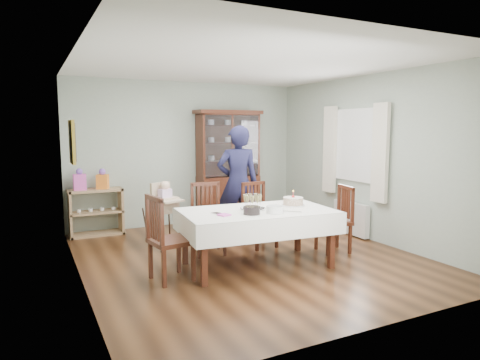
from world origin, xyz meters
TOP-DOWN VIEW (x-y plane):
  - floor at (0.00, 0.00)m, footprint 5.00×5.00m
  - room_shell at (0.00, 0.53)m, footprint 5.00×5.00m
  - dining_table at (-0.09, -0.43)m, footprint 2.09×1.32m
  - china_cabinet at (0.75, 2.26)m, footprint 1.30×0.48m
  - sideboard at (-1.75, 2.28)m, footprint 0.90×0.38m
  - picture_frame at (-2.22, 0.80)m, footprint 0.04×0.48m
  - window at (2.22, 0.30)m, footprint 0.04×1.02m
  - curtain_left at (2.16, -0.32)m, footprint 0.07×0.30m
  - curtain_right at (2.16, 0.92)m, footprint 0.07×0.30m
  - radiator at (2.16, 0.30)m, footprint 0.10×0.80m
  - chair_far_left at (-0.44, 0.41)m, footprint 0.53×0.53m
  - chair_far_right at (0.42, 0.40)m, footprint 0.48×0.48m
  - chair_end_left at (-1.28, -0.43)m, footprint 0.53×0.53m
  - chair_end_right at (1.27, -0.35)m, footprint 0.50×0.50m
  - woman at (0.29, 0.91)m, footprint 0.78×0.63m
  - high_chair at (-0.89, 1.07)m, footprint 0.57×0.57m
  - champagne_tray at (-0.12, -0.37)m, footprint 0.33×0.33m
  - birthday_cake at (0.51, -0.39)m, footprint 0.32×0.32m
  - plate_stack_dark at (-0.28, -0.64)m, footprint 0.28×0.28m
  - plate_stack_white at (0.02, -0.71)m, footprint 0.25×0.25m
  - napkin_stack at (-0.63, -0.57)m, footprint 0.16×0.16m
  - cutlery at (-0.69, -0.43)m, footprint 0.15×0.19m
  - cake_knife at (0.23, -0.72)m, footprint 0.24×0.23m
  - gift_bag_pink at (-2.00, 2.26)m, footprint 0.20×0.13m
  - gift_bag_orange at (-1.63, 2.26)m, footprint 0.23×0.20m

SIDE VIEW (x-z plane):
  - floor at x=0.00m, z-range 0.00..0.00m
  - chair_end_right at x=1.27m, z-range -0.20..0.78m
  - chair_far_right at x=0.42m, z-range -0.20..0.79m
  - radiator at x=2.16m, z-range 0.02..0.57m
  - chair_far_left at x=-0.44m, z-range -0.21..0.82m
  - chair_end_left at x=-1.28m, z-range -0.21..0.83m
  - dining_table at x=-0.09m, z-range 0.00..0.76m
  - sideboard at x=-1.75m, z-range 0.00..0.80m
  - high_chair at x=-0.89m, z-range -0.11..0.91m
  - cutlery at x=-0.69m, z-range 0.76..0.77m
  - cake_knife at x=0.23m, z-range 0.76..0.77m
  - napkin_stack at x=-0.63m, z-range 0.76..0.78m
  - plate_stack_white at x=0.02m, z-range 0.76..0.85m
  - plate_stack_dark at x=-0.28m, z-range 0.76..0.86m
  - birthday_cake at x=0.51m, z-range 0.71..0.93m
  - champagne_tray at x=-0.12m, z-range 0.72..0.93m
  - woman at x=0.29m, z-range 0.00..1.88m
  - gift_bag_orange at x=-1.63m, z-range 0.78..1.13m
  - gift_bag_pink at x=-2.00m, z-range 0.78..1.15m
  - china_cabinet at x=0.75m, z-range 0.04..2.21m
  - curtain_left at x=2.16m, z-range 0.67..2.23m
  - curtain_right at x=2.16m, z-range 0.67..2.23m
  - window at x=2.22m, z-range 0.94..2.16m
  - picture_frame at x=-2.22m, z-range 1.36..1.94m
  - room_shell at x=0.00m, z-range -0.80..4.20m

